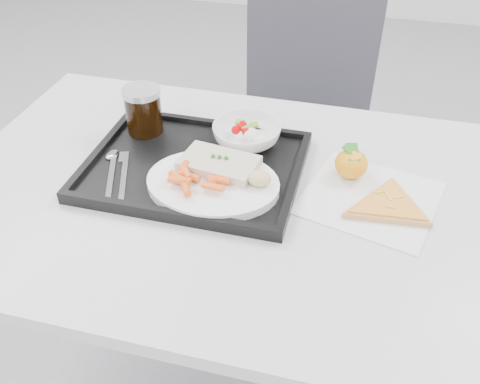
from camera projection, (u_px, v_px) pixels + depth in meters
name	position (u px, v px, depth m)	size (l,w,h in m)	color
table	(235.00, 214.00, 1.14)	(1.20, 0.80, 0.75)	#B8B7BA
chair	(302.00, 116.00, 1.75)	(0.45, 0.45, 0.93)	#3A3942
tray	(195.00, 167.00, 1.14)	(0.45, 0.35, 0.03)	black
dinner_plate	(213.00, 184.00, 1.07)	(0.27, 0.27, 0.02)	white
fish_fillet	(219.00, 163.00, 1.09)	(0.17, 0.12, 0.03)	beige
bread_roll	(259.00, 178.00, 1.04)	(0.06, 0.05, 0.03)	#D6C17A
salad_bowl	(247.00, 135.00, 1.19)	(0.15, 0.15, 0.05)	white
cola_glass	(143.00, 110.00, 1.21)	(0.09, 0.09, 0.11)	black
cutlery	(116.00, 167.00, 1.13)	(0.11, 0.17, 0.01)	silver
napkin	(370.00, 198.00, 1.07)	(0.30, 0.29, 0.00)	silver
tangerine	(351.00, 164.00, 1.11)	(0.08, 0.08, 0.07)	orange
pizza_slice	(388.00, 206.00, 1.04)	(0.28, 0.28, 0.02)	tan
carrot_pile	(195.00, 179.00, 1.05)	(0.12, 0.09, 0.02)	#F4591B
salad_contents	(249.00, 133.00, 1.17)	(0.08, 0.08, 0.02)	#BE0004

